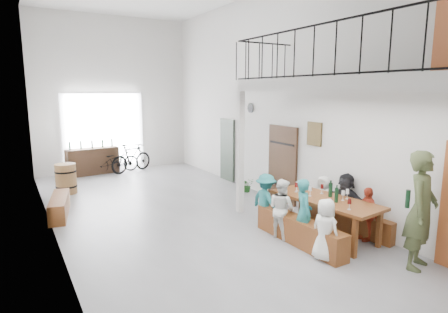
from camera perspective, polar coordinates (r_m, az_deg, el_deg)
floor at (r=8.95m, az=-6.27°, el=-8.87°), size 12.00×12.00×0.00m
room_walls at (r=8.51m, az=-6.73°, el=14.44°), size 12.00×12.00×12.00m
gateway_portal at (r=14.11m, az=-17.82°, el=3.44°), size 2.80×0.08×2.80m
right_wall_decor at (r=8.57m, az=15.63°, el=1.96°), size 0.07×8.28×5.07m
balcony at (r=7.11m, az=19.35°, el=10.08°), size 1.52×5.62×4.00m
tasting_table at (r=7.72m, az=15.17°, el=-6.75°), size 1.14×2.30×0.79m
bench_inner at (r=7.39m, az=11.35°, el=-11.08°), size 0.37×2.17×0.50m
bench_wall at (r=8.24m, az=18.43°, el=-9.39°), size 0.55×1.94×0.44m
tableware at (r=7.70m, az=15.39°, el=-5.13°), size 0.59×1.52×0.35m
side_bench at (r=9.60m, az=-23.77°, el=-6.96°), size 0.67×1.65×0.45m
oak_barrel at (r=11.53m, az=-22.94°, el=-3.13°), size 0.58×0.58×0.86m
serving_counter at (r=13.86m, az=-19.36°, el=-0.67°), size 1.80×0.70×0.92m
counter_bottles at (r=13.77m, az=-19.51°, el=1.79°), size 1.50×0.21×0.28m
guest_left_a at (r=6.72m, az=15.16°, el=-10.71°), size 0.42×0.57×1.09m
guest_left_b at (r=7.20m, az=12.05°, el=-8.36°), size 0.46×0.55×1.29m
guest_left_c at (r=7.54m, az=8.77°, el=-7.81°), size 0.50×0.62×1.19m
guest_left_d at (r=8.00m, az=6.39°, el=-6.77°), size 0.48×0.78×1.17m
guest_right_a at (r=7.84m, az=20.96°, el=-8.15°), size 0.44×0.67×1.06m
guest_right_b at (r=8.24m, az=17.96°, el=-6.56°), size 0.44×1.15×1.21m
guest_right_c at (r=8.68m, az=14.83°, el=-6.20°), size 0.41×0.55×1.03m
host_standing at (r=6.89m, az=27.83°, el=-7.26°), size 0.83×0.69×1.95m
potted_plant at (r=10.84m, az=3.54°, el=-4.39°), size 0.41×0.37×0.40m
bicycle_near at (r=13.90m, az=-16.17°, el=-0.58°), size 1.71×0.72×0.88m
bicycle_far at (r=13.81m, az=-13.94°, el=-0.20°), size 1.77×1.10×1.03m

